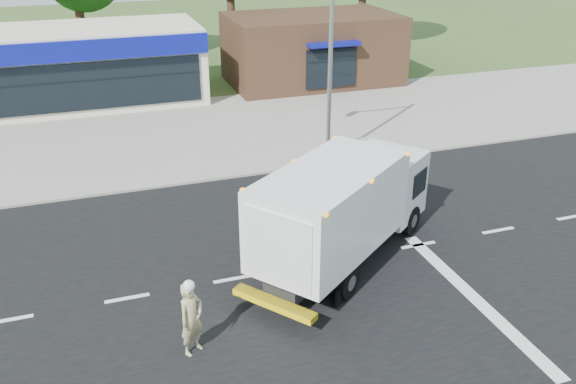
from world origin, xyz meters
name	(u,v)px	position (x,y,z in m)	size (l,w,h in m)	color
ground	(330,262)	(0.00, 0.00, 0.00)	(120.00, 120.00, 0.00)	#385123
road_asphalt	(330,261)	(0.00, 0.00, 0.00)	(60.00, 14.00, 0.02)	black
sidewalk	(255,163)	(0.00, 8.20, 0.06)	(60.00, 2.40, 0.12)	gray
parking_apron	(223,122)	(0.00, 14.00, 0.01)	(60.00, 9.00, 0.02)	gray
lane_markings	(391,276)	(1.35, -1.35, 0.02)	(55.20, 7.00, 0.01)	silver
ems_box_truck	(344,205)	(0.32, -0.11, 1.91)	(7.33, 6.35, 3.31)	black
emergency_worker	(191,318)	(-4.68, -2.74, 0.98)	(0.83, 0.77, 2.01)	tan
retail_strip_mall	(28,69)	(-9.00, 19.93, 2.01)	(18.00, 6.20, 4.00)	beige
brown_storefront	(312,49)	(7.00, 19.98, 2.00)	(10.00, 6.70, 4.00)	#382316
traffic_signal_pole	(315,44)	(2.35, 7.60, 4.92)	(3.51, 0.25, 8.00)	gray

